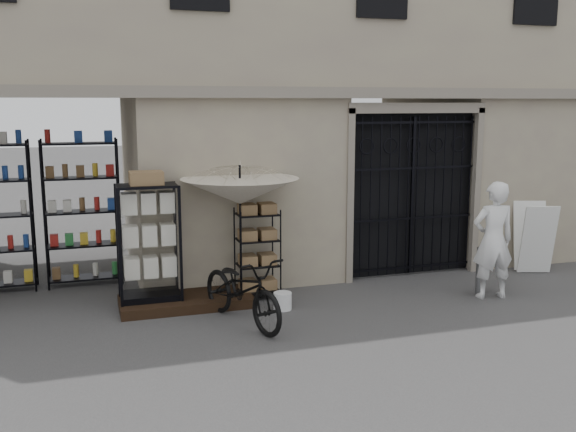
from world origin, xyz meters
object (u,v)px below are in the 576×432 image
object	(u,v)px
shopkeeper	(490,297)
easel_sign	(534,237)
display_cabinet	(149,248)
wire_rack	(257,255)
bicycle	(243,323)
white_bucket	(283,301)
market_umbrella	(240,184)
steel_bollard	(480,270)

from	to	relation	value
shopkeeper	easel_sign	xyz separation A→B (m)	(1.66, 1.09, 0.66)
display_cabinet	wire_rack	xyz separation A→B (m)	(1.69, 0.02, -0.23)
bicycle	easel_sign	xyz separation A→B (m)	(5.76, 1.08, 0.66)
white_bucket	market_umbrella	bearing A→B (deg)	129.52
display_cabinet	white_bucket	size ratio (longest dim) A/B	6.91
wire_rack	market_umbrella	size ratio (longest dim) A/B	0.56
shopkeeper	easel_sign	bearing A→B (deg)	-139.28
display_cabinet	bicycle	bearing A→B (deg)	-29.52
bicycle	steel_bollard	size ratio (longest dim) A/B	2.49
market_umbrella	white_bucket	xyz separation A→B (m)	(0.50, -0.60, -1.73)
display_cabinet	white_bucket	xyz separation A→B (m)	(1.89, -0.66, -0.80)
display_cabinet	shopkeeper	xyz separation A→B (m)	(5.26, -1.10, -0.94)
display_cabinet	white_bucket	bearing A→B (deg)	-5.84
wire_rack	shopkeeper	distance (m)	3.81
display_cabinet	easel_sign	size ratio (longest dim) A/B	1.50
market_umbrella	easel_sign	world-z (taller)	market_umbrella
display_cabinet	shopkeeper	size ratio (longest dim) A/B	1.01
market_umbrella	shopkeeper	world-z (taller)	market_umbrella
steel_bollard	shopkeeper	world-z (taller)	steel_bollard
white_bucket	easel_sign	bearing A→B (deg)	7.42
steel_bollard	market_umbrella	bearing A→B (deg)	168.48
easel_sign	market_umbrella	bearing A→B (deg)	-162.11
steel_bollard	easel_sign	xyz separation A→B (m)	(1.69, 0.84, 0.27)
wire_rack	steel_bollard	bearing A→B (deg)	-13.94
steel_bollard	white_bucket	bearing A→B (deg)	176.90
display_cabinet	steel_bollard	distance (m)	5.33
display_cabinet	market_umbrella	world-z (taller)	market_umbrella
white_bucket	shopkeeper	size ratio (longest dim) A/B	0.15
bicycle	steel_bollard	world-z (taller)	bicycle
display_cabinet	market_umbrella	xyz separation A→B (m)	(1.40, -0.06, 0.92)
market_umbrella	white_bucket	world-z (taller)	market_umbrella
display_cabinet	easel_sign	xyz separation A→B (m)	(6.92, -0.01, -0.28)
wire_rack	easel_sign	xyz separation A→B (m)	(5.23, -0.03, -0.06)
shopkeeper	white_bucket	bearing A→B (deg)	0.15
steel_bollard	shopkeeper	size ratio (longest dim) A/B	0.41
display_cabinet	bicycle	size ratio (longest dim) A/B	0.99
wire_rack	market_umbrella	distance (m)	1.19
market_umbrella	white_bucket	size ratio (longest dim) A/B	9.42
wire_rack	steel_bollard	world-z (taller)	wire_rack
bicycle	display_cabinet	bearing A→B (deg)	118.34
market_umbrella	easel_sign	size ratio (longest dim) A/B	2.04
wire_rack	white_bucket	distance (m)	0.92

